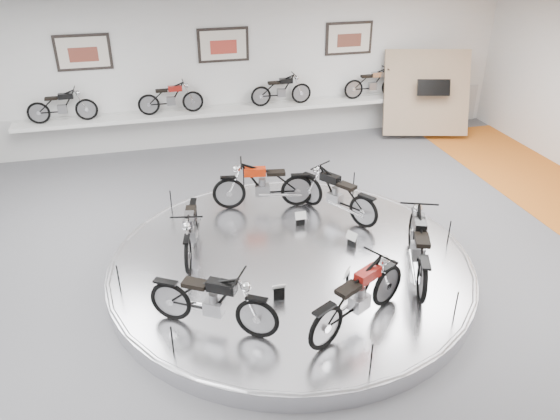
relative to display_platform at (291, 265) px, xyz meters
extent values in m
plane|color=#545456|center=(0.00, -0.30, -0.15)|extent=(16.00, 16.00, 0.00)
plane|color=white|center=(0.00, -0.30, 3.85)|extent=(16.00, 16.00, 0.00)
plane|color=silver|center=(0.00, 6.70, 1.85)|extent=(16.00, 0.00, 16.00)
cube|color=#BCBCBA|center=(0.00, 6.68, 0.40)|extent=(15.68, 0.04, 1.10)
cylinder|color=silver|center=(0.00, 0.00, 0.00)|extent=(6.40, 6.40, 0.30)
torus|color=#B2B2BA|center=(0.00, 0.00, 0.12)|extent=(6.40, 6.40, 0.10)
cube|color=silver|center=(0.00, 6.40, 0.85)|extent=(11.00, 0.55, 0.10)
cube|color=beige|center=(-3.50, 6.66, 2.55)|extent=(1.35, 0.06, 0.88)
cube|color=beige|center=(0.00, 6.66, 2.55)|extent=(1.35, 0.06, 0.88)
cube|color=beige|center=(3.50, 6.66, 2.55)|extent=(1.35, 0.06, 0.88)
cube|color=#987861|center=(5.60, 5.80, 1.10)|extent=(2.56, 1.52, 2.30)
camera|label=1|loc=(-2.23, -7.83, 5.53)|focal=35.00mm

